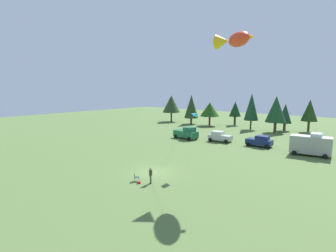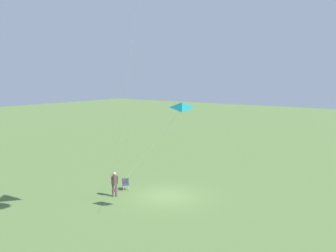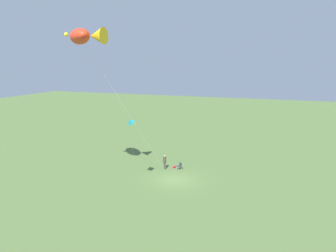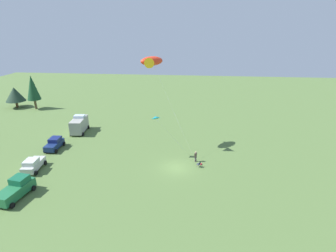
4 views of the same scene
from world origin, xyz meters
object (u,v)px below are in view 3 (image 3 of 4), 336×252
at_px(person_kite_flyer, 165,161).
at_px(kite_large_fish, 84,36).
at_px(backpack_on_grass, 174,167).
at_px(kite_delta_teal, 129,122).
at_px(folding_chair, 180,165).

distance_m(person_kite_flyer, kite_large_fish, 16.44).
height_order(backpack_on_grass, kite_delta_teal, kite_delta_teal).
distance_m(person_kite_flyer, backpack_on_grass, 1.52).
bearing_deg(backpack_on_grass, person_kite_flyer, 40.65).
relative_size(folding_chair, kite_large_fish, 0.05).
bearing_deg(folding_chair, person_kite_flyer, -33.96).
bearing_deg(person_kite_flyer, kite_large_fish, 2.75).
bearing_deg(kite_delta_teal, person_kite_flyer, -100.63).
bearing_deg(kite_large_fish, person_kite_flyer, -124.31).
relative_size(backpack_on_grass, kite_large_fish, 0.02).
relative_size(folding_chair, kite_delta_teal, 0.12).
xyz_separation_m(folding_chair, kite_large_fish, (6.80, 8.01, 14.23)).
bearing_deg(kite_large_fish, folding_chair, -130.31).
bearing_deg(person_kite_flyer, kite_delta_teal, 26.44).
bearing_deg(folding_chair, kite_large_fish, -0.94).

